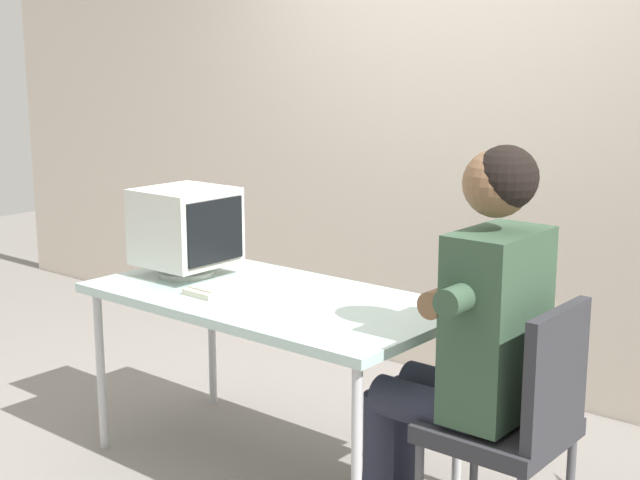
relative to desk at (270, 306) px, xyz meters
The scene contains 7 objects.
ground_plane 0.67m from the desk, ahead, with size 12.00×12.00×0.00m, color gray.
wall_back 1.65m from the desk, 77.91° to the left, with size 8.00×0.10×3.00m, color beige.
desk is the anchor object (origin of this frame).
crt_monitor 0.54m from the desk, behind, with size 0.36×0.35×0.37m.
keyboard 0.18m from the desk, behind, with size 0.17×0.46×0.03m.
office_chair 1.07m from the desk, ahead, with size 0.43×0.43×0.88m.
person_seated 0.88m from the desk, ahead, with size 0.69×0.57×1.36m.
Camera 1 is at (2.27, -2.45, 1.63)m, focal length 49.84 mm.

